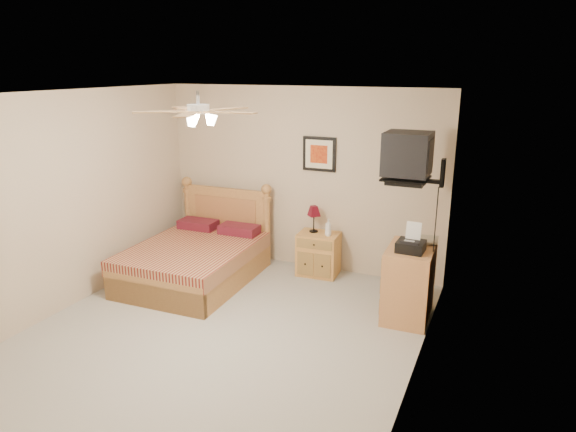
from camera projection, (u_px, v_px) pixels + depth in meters
name	position (u px, v px, depth m)	size (l,w,h in m)	color
floor	(220.00, 336.00, 5.44)	(4.50, 4.50, 0.00)	#9E9A8F
ceiling	(210.00, 94.00, 4.74)	(4.00, 4.50, 0.04)	white
wall_back	(301.00, 179.00, 7.06)	(4.00, 0.04, 2.50)	#C8B193
wall_front	(20.00, 323.00, 3.11)	(4.00, 0.04, 2.50)	#C8B193
wall_left	(65.00, 203.00, 5.86)	(0.04, 4.50, 2.50)	#C8B193
wall_right	(419.00, 251.00, 4.32)	(0.04, 4.50, 2.50)	#C8B193
bed	(193.00, 239.00, 6.66)	(1.40, 1.83, 1.19)	#9E6239
nightstand	(318.00, 254.00, 6.98)	(0.54, 0.40, 0.58)	#C5823B
table_lamp	(314.00, 219.00, 6.92)	(0.20, 0.20, 0.36)	#590A18
lotion_bottle	(328.00, 227.00, 6.78)	(0.09, 0.09, 0.23)	white
framed_picture	(319.00, 154.00, 6.84)	(0.46, 0.04, 0.46)	black
dresser	(409.00, 283.00, 5.73)	(0.49, 0.71, 0.84)	#BB7A49
fax_machine	(411.00, 238.00, 5.46)	(0.28, 0.30, 0.30)	black
magazine_lower	(417.00, 240.00, 5.81)	(0.21, 0.28, 0.03)	beige
magazine_upper	(420.00, 239.00, 5.79)	(0.20, 0.27, 0.02)	gray
wall_tv	(421.00, 158.00, 5.43)	(0.56, 0.46, 0.58)	black
ceiling_fan	(198.00, 111.00, 4.60)	(1.14, 1.14, 0.28)	white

